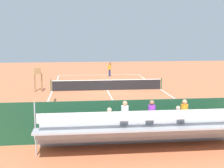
{
  "coord_description": "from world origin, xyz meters",
  "views": [
    {
      "loc": [
        2.72,
        28.49,
        5.1
      ],
      "look_at": [
        0.0,
        4.0,
        1.2
      ],
      "focal_mm": 50.64,
      "sensor_mm": 36.0,
      "label": 1
    }
  ],
  "objects_px": {
    "tennis_ball_near": "(126,77)",
    "tennis_racket": "(104,76)",
    "courtside_bench": "(193,123)",
    "tennis_ball_far": "(115,79)",
    "umpire_chair": "(38,77)",
    "tennis_net": "(107,85)",
    "tennis_player": "(110,68)",
    "line_judge": "(54,117)",
    "bleacher_stand": "(144,129)",
    "equipment_bag": "(162,132)"
  },
  "relations": [
    {
      "from": "tennis_net",
      "to": "tennis_ball_far",
      "type": "bearing_deg",
      "value": -102.1
    },
    {
      "from": "tennis_ball_far",
      "to": "tennis_racket",
      "type": "bearing_deg",
      "value": -64.89
    },
    {
      "from": "tennis_racket",
      "to": "line_judge",
      "type": "bearing_deg",
      "value": 79.01
    },
    {
      "from": "tennis_net",
      "to": "courtside_bench",
      "type": "height_order",
      "value": "tennis_net"
    },
    {
      "from": "courtside_bench",
      "to": "bleacher_stand",
      "type": "bearing_deg",
      "value": 34.91
    },
    {
      "from": "courtside_bench",
      "to": "tennis_player",
      "type": "relative_size",
      "value": 0.93
    },
    {
      "from": "tennis_ball_near",
      "to": "tennis_net",
      "type": "bearing_deg",
      "value": 70.03
    },
    {
      "from": "umpire_chair",
      "to": "tennis_player",
      "type": "xyz_separation_m",
      "value": [
        -7.41,
        -9.69,
        -0.3
      ]
    },
    {
      "from": "bleacher_stand",
      "to": "tennis_ball_far",
      "type": "bearing_deg",
      "value": -93.55
    },
    {
      "from": "courtside_bench",
      "to": "tennis_player",
      "type": "distance_m",
      "value": 22.93
    },
    {
      "from": "umpire_chair",
      "to": "tennis_ball_near",
      "type": "height_order",
      "value": "umpire_chair"
    },
    {
      "from": "umpire_chair",
      "to": "tennis_ball_far",
      "type": "distance_m",
      "value": 10.73
    },
    {
      "from": "bleacher_stand",
      "to": "tennis_ball_far",
      "type": "relative_size",
      "value": 137.27
    },
    {
      "from": "tennis_net",
      "to": "equipment_bag",
      "type": "relative_size",
      "value": 11.44
    },
    {
      "from": "equipment_bag",
      "to": "tennis_player",
      "type": "height_order",
      "value": "tennis_player"
    },
    {
      "from": "courtside_bench",
      "to": "tennis_ball_near",
      "type": "height_order",
      "value": "courtside_bench"
    },
    {
      "from": "equipment_bag",
      "to": "line_judge",
      "type": "xyz_separation_m",
      "value": [
        5.45,
        -0.37,
        0.84
      ]
    },
    {
      "from": "bleacher_stand",
      "to": "tennis_racket",
      "type": "distance_m",
      "value": 24.91
    },
    {
      "from": "tennis_ball_near",
      "to": "tennis_ball_far",
      "type": "bearing_deg",
      "value": 37.09
    },
    {
      "from": "equipment_bag",
      "to": "tennis_ball_near",
      "type": "bearing_deg",
      "value": -93.91
    },
    {
      "from": "tennis_net",
      "to": "tennis_racket",
      "type": "xyz_separation_m",
      "value": [
        -0.46,
        -9.51,
        -0.49
      ]
    },
    {
      "from": "umpire_chair",
      "to": "line_judge",
      "type": "distance_m",
      "value": 13.11
    },
    {
      "from": "tennis_ball_far",
      "to": "tennis_ball_near",
      "type": "bearing_deg",
      "value": -142.91
    },
    {
      "from": "umpire_chair",
      "to": "equipment_bag",
      "type": "xyz_separation_m",
      "value": [
        -7.74,
        13.28,
        -1.13
      ]
    },
    {
      "from": "tennis_racket",
      "to": "umpire_chair",
      "type": "bearing_deg",
      "value": 55.34
    },
    {
      "from": "tennis_net",
      "to": "tennis_player",
      "type": "distance_m",
      "value": 9.66
    },
    {
      "from": "courtside_bench",
      "to": "tennis_racket",
      "type": "bearing_deg",
      "value": -83.24
    },
    {
      "from": "tennis_net",
      "to": "tennis_ball_far",
      "type": "height_order",
      "value": "tennis_net"
    },
    {
      "from": "courtside_bench",
      "to": "tennis_ball_near",
      "type": "relative_size",
      "value": 27.27
    },
    {
      "from": "tennis_ball_near",
      "to": "tennis_ball_far",
      "type": "xyz_separation_m",
      "value": [
        1.48,
        1.12,
        0.0
      ]
    },
    {
      "from": "tennis_racket",
      "to": "tennis_ball_far",
      "type": "xyz_separation_m",
      "value": [
        -1.08,
        2.31,
        0.02
      ]
    },
    {
      "from": "courtside_bench",
      "to": "tennis_ball_near",
      "type": "xyz_separation_m",
      "value": [
        0.14,
        -21.59,
        -0.53
      ]
    },
    {
      "from": "courtside_bench",
      "to": "tennis_player",
      "type": "height_order",
      "value": "tennis_player"
    },
    {
      "from": "courtside_bench",
      "to": "tennis_net",
      "type": "bearing_deg",
      "value": -76.6
    },
    {
      "from": "umpire_chair",
      "to": "tennis_ball_far",
      "type": "bearing_deg",
      "value": -136.6
    },
    {
      "from": "tennis_player",
      "to": "tennis_ball_far",
      "type": "height_order",
      "value": "tennis_player"
    },
    {
      "from": "tennis_player",
      "to": "line_judge",
      "type": "bearing_deg",
      "value": 77.22
    },
    {
      "from": "bleacher_stand",
      "to": "tennis_ball_near",
      "type": "bearing_deg",
      "value": -96.93
    },
    {
      "from": "tennis_player",
      "to": "tennis_ball_near",
      "type": "xyz_separation_m",
      "value": [
        -1.81,
        1.25,
        -0.98
      ]
    },
    {
      "from": "tennis_ball_near",
      "to": "tennis_racket",
      "type": "bearing_deg",
      "value": -24.97
    },
    {
      "from": "tennis_ball_far",
      "to": "line_judge",
      "type": "relative_size",
      "value": 0.03
    },
    {
      "from": "tennis_net",
      "to": "bleacher_stand",
      "type": "distance_m",
      "value": 15.39
    },
    {
      "from": "tennis_racket",
      "to": "tennis_ball_near",
      "type": "height_order",
      "value": "tennis_ball_near"
    },
    {
      "from": "courtside_bench",
      "to": "tennis_racket",
      "type": "height_order",
      "value": "courtside_bench"
    },
    {
      "from": "tennis_racket",
      "to": "courtside_bench",
      "type": "bearing_deg",
      "value": 96.76
    },
    {
      "from": "umpire_chair",
      "to": "tennis_racket",
      "type": "distance_m",
      "value": 11.78
    },
    {
      "from": "courtside_bench",
      "to": "tennis_player",
      "type": "bearing_deg",
      "value": -85.12
    },
    {
      "from": "equipment_bag",
      "to": "tennis_ball_near",
      "type": "relative_size",
      "value": 13.64
    },
    {
      "from": "courtside_bench",
      "to": "tennis_racket",
      "type": "xyz_separation_m",
      "value": [
        2.7,
        -22.78,
        -0.54
      ]
    },
    {
      "from": "tennis_ball_near",
      "to": "line_judge",
      "type": "height_order",
      "value": "line_judge"
    }
  ]
}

